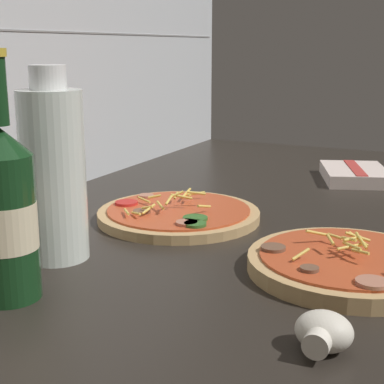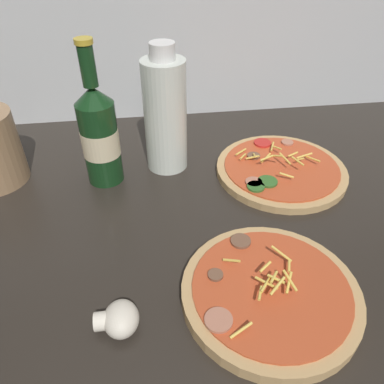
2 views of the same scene
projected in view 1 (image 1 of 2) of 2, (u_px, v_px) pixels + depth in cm
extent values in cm
cube|color=#28231E|center=(278.00, 259.00, 74.82)|extent=(160.00, 90.00, 2.50)
cylinder|color=tan|center=(348.00, 265.00, 66.94)|extent=(22.82, 22.82, 1.83)
cylinder|color=#C14C28|center=(348.00, 256.00, 66.68)|extent=(20.08, 20.08, 0.30)
cylinder|color=brown|center=(273.00, 248.00, 68.37)|extent=(2.90, 2.90, 0.40)
cylinder|color=#B7755B|center=(372.00, 282.00, 58.38)|extent=(3.34, 3.34, 0.40)
cylinder|color=brown|center=(309.00, 269.00, 61.93)|extent=(2.02, 2.02, 0.40)
cylinder|color=#EFCC56|center=(349.00, 239.00, 66.29)|extent=(1.64, 2.04, 0.69)
cylinder|color=#EFCC56|center=(358.00, 239.00, 67.61)|extent=(1.64, 2.67, 1.27)
cylinder|color=#EFCC56|center=(350.00, 247.00, 65.47)|extent=(2.43, 2.54, 0.60)
cylinder|color=#EFCC56|center=(361.00, 241.00, 65.75)|extent=(2.43, 1.94, 1.30)
cylinder|color=#EFCC56|center=(301.00, 254.00, 64.66)|extent=(2.24, 1.62, 1.13)
cylinder|color=#EFCC56|center=(361.00, 252.00, 63.83)|extent=(1.21, 2.10, 0.48)
cylinder|color=#EFCC56|center=(335.00, 236.00, 69.92)|extent=(1.01, 1.94, 0.46)
cylinder|color=#EFCC56|center=(352.00, 239.00, 66.31)|extent=(1.89, 1.84, 0.48)
cylinder|color=#EFCC56|center=(358.00, 237.00, 67.74)|extent=(1.26, 2.88, 1.21)
cylinder|color=#EFCC56|center=(318.00, 233.00, 70.36)|extent=(2.47, 2.56, 1.21)
cylinder|color=#EFCC56|center=(352.00, 246.00, 65.18)|extent=(2.19, 2.51, 0.50)
cylinder|color=#EFCC56|center=(331.00, 240.00, 66.78)|extent=(1.90, 1.40, 0.79)
cylinder|color=tan|center=(179.00, 215.00, 87.56)|extent=(24.14, 24.14, 1.39)
cylinder|color=#C14C28|center=(179.00, 209.00, 87.36)|extent=(21.24, 21.24, 0.30)
cylinder|color=red|center=(126.00, 203.00, 89.70)|extent=(3.46, 3.46, 0.40)
cylinder|color=brown|center=(142.00, 211.00, 85.08)|extent=(2.52, 2.52, 0.40)
cylinder|color=#B7755B|center=(146.00, 196.00, 93.89)|extent=(2.41, 2.41, 0.40)
cylinder|color=#336628|center=(195.00, 224.00, 78.90)|extent=(3.06, 3.06, 0.40)
cylinder|color=#336628|center=(195.00, 218.00, 81.65)|extent=(3.47, 3.47, 0.40)
cylinder|color=#B7755B|center=(187.00, 223.00, 79.63)|extent=(2.95, 2.95, 0.40)
cylinder|color=#EFCC56|center=(186.00, 193.00, 91.52)|extent=(2.99, 0.38, 1.13)
cylinder|color=#EFCC56|center=(144.00, 200.00, 89.68)|extent=(1.63, 2.93, 0.53)
cylinder|color=#EFCC56|center=(182.00, 197.00, 86.96)|extent=(1.44, 3.18, 0.89)
cylinder|color=#EFCC56|center=(149.00, 209.00, 83.64)|extent=(2.55, 1.03, 1.17)
cylinder|color=#EFCC56|center=(155.00, 196.00, 89.23)|extent=(1.18, 1.95, 0.72)
cylinder|color=#EFCC56|center=(147.00, 207.00, 84.26)|extent=(0.63, 1.96, 0.86)
cylinder|color=#EFCC56|center=(204.00, 206.00, 84.48)|extent=(2.55, 1.25, 0.93)
cylinder|color=#EFCC56|center=(169.00, 200.00, 84.04)|extent=(2.50, 0.74, 0.95)
cylinder|color=#EFCC56|center=(195.00, 194.00, 92.36)|extent=(1.91, 2.83, 0.72)
cylinder|color=#EFCC56|center=(189.00, 195.00, 90.01)|extent=(1.95, 1.46, 0.93)
cylinder|color=#EFCC56|center=(177.00, 194.00, 85.45)|extent=(1.71, 1.83, 1.07)
cylinder|color=#EFCC56|center=(160.00, 205.00, 85.46)|extent=(2.59, 2.56, 0.61)
cylinder|color=#EFCC56|center=(196.00, 193.00, 87.74)|extent=(1.70, 2.65, 0.73)
cylinder|color=#EFCC56|center=(176.00, 196.00, 90.11)|extent=(2.15, 0.90, 0.77)
cylinder|color=#EFCC56|center=(135.00, 214.00, 82.69)|extent=(1.91, 2.52, 0.82)
cylinder|color=#EFCC56|center=(128.00, 211.00, 83.91)|extent=(2.72, 2.43, 0.54)
cylinder|color=#143819|center=(5.00, 228.00, 58.78)|extent=(6.42, 6.42, 14.86)
cylinder|color=beige|center=(5.00, 225.00, 58.71)|extent=(6.48, 6.48, 4.75)
cylinder|color=silver|center=(53.00, 176.00, 69.55)|extent=(7.68, 7.68, 20.32)
cylinder|color=white|center=(48.00, 77.00, 66.76)|extent=(4.23, 4.23, 2.77)
cylinder|color=white|center=(318.00, 342.00, 47.87)|extent=(2.25, 2.25, 2.25)
ellipsoid|color=silver|center=(324.00, 331.00, 49.61)|extent=(4.24, 4.99, 3.49)
cube|color=beige|center=(355.00, 174.00, 112.89)|extent=(18.95, 16.38, 2.40)
cube|color=#B73833|center=(355.00, 168.00, 112.58)|extent=(14.90, 7.23, 0.16)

